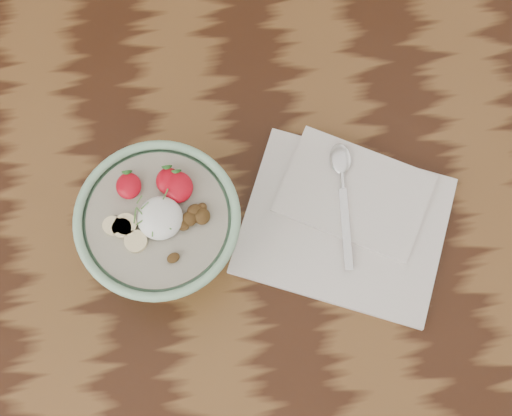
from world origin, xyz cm
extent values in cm
cube|color=black|center=(0.00, 0.00, 73.00)|extent=(160.00, 90.00, 4.00)
cylinder|color=#8DBE99|center=(-15.17, -0.83, 75.65)|extent=(9.12, 9.12, 1.30)
torus|color=#8DBE99|center=(-15.17, -0.83, 86.29)|extent=(20.73, 20.73, 1.19)
cylinder|color=#A59E89|center=(-15.17, -0.83, 85.64)|extent=(17.58, 17.58, 1.09)
ellipsoid|color=white|center=(-14.65, -1.13, 87.25)|extent=(5.56, 5.56, 3.06)
ellipsoid|color=#B80818|center=(-12.06, 2.53, 87.20)|extent=(3.71, 4.08, 2.04)
cone|color=#286623|center=(-12.06, 4.20, 87.50)|extent=(1.40, 1.03, 1.52)
ellipsoid|color=#B80818|center=(-18.12, 3.59, 87.05)|extent=(3.16, 3.47, 1.74)
cone|color=#286623|center=(-18.12, 5.01, 87.35)|extent=(1.40, 1.03, 1.52)
ellipsoid|color=#B80818|center=(-13.15, 3.55, 87.06)|extent=(3.19, 3.51, 1.76)
cone|color=#286623|center=(-13.15, 4.99, 87.36)|extent=(1.40, 1.03, 1.52)
cylinder|color=beige|center=(-19.46, -1.56, 86.58)|extent=(2.42, 2.42, 0.70)
cylinder|color=beige|center=(-18.96, -1.15, 86.58)|extent=(2.77, 2.77, 0.70)
cylinder|color=beige|center=(-17.94, -3.45, 86.58)|extent=(2.79, 2.79, 0.70)
cylinder|color=beige|center=(-20.62, -1.07, 86.58)|extent=(2.33, 2.33, 0.70)
ellipsoid|color=brown|center=(-9.51, -0.34, 86.66)|extent=(1.83, 1.82, 1.03)
ellipsoid|color=brown|center=(-13.64, -6.16, 86.75)|extent=(1.96, 1.75, 1.01)
ellipsoid|color=brown|center=(-12.81, -0.77, 86.80)|extent=(1.98, 1.92, 1.09)
ellipsoid|color=brown|center=(-9.58, -1.51, 86.87)|extent=(2.60, 2.71, 1.53)
ellipsoid|color=brown|center=(-10.45, -0.66, 86.86)|extent=(2.48, 2.35, 1.38)
ellipsoid|color=brown|center=(-11.15, -1.60, 86.86)|extent=(2.55, 2.51, 1.48)
ellipsoid|color=brown|center=(-12.12, -2.20, 86.82)|extent=(2.35, 2.28, 1.14)
cylinder|color=#497A33|center=(-15.32, -1.53, 88.18)|extent=(1.31, 0.39, 0.23)
cylinder|color=#497A33|center=(-13.96, -2.53, 88.18)|extent=(1.27, 1.07, 0.23)
cylinder|color=#497A33|center=(-13.08, -1.40, 88.18)|extent=(0.51, 1.54, 0.23)
cylinder|color=#497A33|center=(-15.65, -1.79, 88.18)|extent=(0.60, 1.95, 0.25)
cylinder|color=#497A33|center=(-15.57, -2.63, 88.18)|extent=(0.50, 1.95, 0.25)
cylinder|color=#497A33|center=(-14.65, -2.47, 88.18)|extent=(1.02, 1.00, 0.22)
cylinder|color=#497A33|center=(-13.99, -1.57, 88.18)|extent=(0.92, 0.99, 0.22)
cylinder|color=#497A33|center=(-17.54, -0.71, 88.18)|extent=(0.57, 1.86, 0.24)
cylinder|color=#497A33|center=(-16.93, -1.55, 88.18)|extent=(1.25, 0.77, 0.23)
cylinder|color=#497A33|center=(-13.63, 1.49, 88.18)|extent=(0.92, 1.41, 0.23)
cylinder|color=#497A33|center=(-16.77, -0.45, 88.18)|extent=(1.15, 1.71, 0.25)
cylinder|color=#497A33|center=(-16.83, 1.26, 88.18)|extent=(0.88, 1.02, 0.22)
cylinder|color=#497A33|center=(-16.24, 0.40, 88.18)|extent=(1.10, 0.87, 0.22)
cylinder|color=#497A33|center=(-14.29, -0.67, 88.18)|extent=(0.75, 1.20, 0.22)
cube|color=silver|center=(9.31, -2.08, 75.52)|extent=(33.83, 31.27, 1.04)
cube|color=silver|center=(11.40, 2.10, 76.36)|extent=(24.00, 21.80, 0.63)
cube|color=silver|center=(9.21, -2.96, 76.85)|extent=(2.23, 11.58, 0.35)
cylinder|color=silver|center=(9.93, 4.28, 77.02)|extent=(0.99, 3.06, 0.70)
ellipsoid|color=silver|center=(10.21, 7.14, 77.15)|extent=(3.50, 4.88, 0.95)
camera|label=1|loc=(-6.49, -26.92, 170.26)|focal=50.00mm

